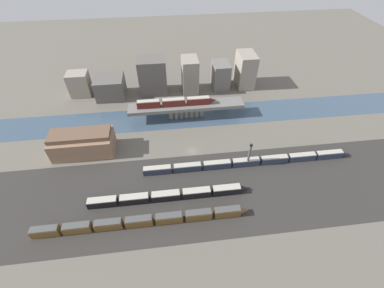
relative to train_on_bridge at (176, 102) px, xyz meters
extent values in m
plane|color=#666056|center=(5.19, -26.79, -9.97)|extent=(400.00, 400.00, 0.00)
cube|color=#33302D|center=(5.19, -50.79, -9.97)|extent=(280.00, 42.00, 0.01)
cube|color=#3D5166|center=(5.19, 0.00, -9.97)|extent=(320.00, 19.48, 0.01)
cube|color=slate|center=(5.19, 0.00, -2.88)|extent=(61.07, 8.75, 1.87)
cylinder|color=gray|center=(-3.16, 0.00, -6.89)|extent=(2.62, 2.62, 6.16)
cylinder|color=gray|center=(-0.37, 0.00, -6.89)|extent=(2.62, 2.62, 6.16)
cylinder|color=gray|center=(2.41, 0.00, -6.89)|extent=(2.62, 2.62, 6.16)
cylinder|color=gray|center=(5.19, 0.00, -6.89)|extent=(2.62, 2.62, 6.16)
cylinder|color=gray|center=(7.97, 0.00, -6.89)|extent=(2.62, 2.62, 6.16)
cylinder|color=gray|center=(10.76, 0.00, -6.89)|extent=(2.62, 2.62, 6.16)
cylinder|color=gray|center=(13.54, 0.00, -6.89)|extent=(2.62, 2.62, 6.16)
cube|color=#5B1E19|center=(-14.33, 0.00, -0.16)|extent=(11.95, 2.92, 3.58)
cube|color=#B7B2A3|center=(-14.33, 0.00, 1.84)|extent=(11.47, 2.68, 0.40)
cube|color=#5B1E19|center=(-1.38, 0.00, -0.16)|extent=(11.95, 2.92, 3.58)
cube|color=#B7B2A3|center=(-1.38, 0.00, 1.84)|extent=(11.47, 2.68, 0.40)
cube|color=#5B1E19|center=(11.58, 0.00, -0.16)|extent=(11.95, 2.92, 3.58)
cube|color=#B7B2A3|center=(11.58, 0.00, 1.84)|extent=(11.47, 2.68, 0.40)
cone|color=#5B1E19|center=(19.64, 0.00, -0.33)|extent=(4.18, 2.62, 2.62)
cube|color=brown|center=(-51.05, -62.19, -8.15)|extent=(9.75, 2.84, 3.64)
cube|color=#4C4C4C|center=(-51.05, -62.19, -6.13)|extent=(9.36, 2.61, 0.40)
cube|color=brown|center=(-40.20, -62.19, -8.15)|extent=(9.75, 2.84, 3.64)
cube|color=#4C4C4C|center=(-40.20, -62.19, -6.13)|extent=(9.36, 2.61, 0.40)
cube|color=brown|center=(-29.35, -62.19, -8.15)|extent=(9.75, 2.84, 3.64)
cube|color=#4C4C4C|center=(-29.35, -62.19, -6.13)|extent=(9.36, 2.61, 0.40)
cube|color=brown|center=(-18.50, -62.19, -8.15)|extent=(9.75, 2.84, 3.64)
cube|color=#4C4C4C|center=(-18.50, -62.19, -6.13)|extent=(9.36, 2.61, 0.40)
cube|color=brown|center=(-7.65, -62.19, -8.15)|extent=(9.75, 2.84, 3.64)
cube|color=#4C4C4C|center=(-7.65, -62.19, -6.13)|extent=(9.36, 2.61, 0.40)
cube|color=brown|center=(3.21, -62.19, -8.15)|extent=(9.75, 2.84, 3.64)
cube|color=#4C4C4C|center=(3.21, -62.19, -6.13)|extent=(9.36, 2.61, 0.40)
cube|color=brown|center=(14.06, -62.19, -8.15)|extent=(9.75, 2.84, 3.64)
cube|color=#4C4C4C|center=(14.06, -62.19, -6.13)|extent=(9.36, 2.61, 0.40)
cone|color=brown|center=(20.64, -62.19, -8.34)|extent=(3.41, 2.55, 2.55)
cube|color=black|center=(-32.79, -52.11, -8.40)|extent=(11.42, 3.14, 3.15)
cube|color=#B7B2A3|center=(-32.79, -52.11, -6.62)|extent=(10.96, 2.89, 0.40)
cube|color=black|center=(-20.60, -52.11, -8.40)|extent=(11.42, 3.14, 3.15)
cube|color=#B7B2A3|center=(-20.60, -52.11, -6.62)|extent=(10.96, 2.89, 0.40)
cube|color=black|center=(-8.42, -52.11, -8.40)|extent=(11.42, 3.14, 3.15)
cube|color=#B7B2A3|center=(-8.42, -52.11, -6.62)|extent=(10.96, 2.89, 0.40)
cube|color=black|center=(3.76, -52.11, -8.40)|extent=(11.42, 3.14, 3.15)
cube|color=#B7B2A3|center=(3.76, -52.11, -6.62)|extent=(10.96, 2.89, 0.40)
cube|color=black|center=(15.95, -52.11, -8.40)|extent=(11.42, 3.14, 3.15)
cube|color=#B7B2A3|center=(15.95, -52.11, -6.62)|extent=(10.96, 2.89, 0.40)
cone|color=black|center=(23.66, -52.11, -8.55)|extent=(4.00, 2.83, 2.83)
cube|color=#2D384C|center=(-11.44, -38.33, -8.41)|extent=(12.19, 2.68, 3.12)
cube|color=#B7B2A3|center=(-11.44, -38.33, -6.65)|extent=(11.70, 2.47, 0.40)
cube|color=#2D384C|center=(1.62, -38.33, -8.41)|extent=(12.19, 2.68, 3.12)
cube|color=#B7B2A3|center=(1.62, -38.33, -6.65)|extent=(11.70, 2.47, 0.40)
cube|color=#2D384C|center=(14.68, -38.33, -8.41)|extent=(12.19, 2.68, 3.12)
cube|color=#B7B2A3|center=(14.68, -38.33, -6.65)|extent=(11.70, 2.47, 0.40)
cube|color=#2D384C|center=(27.74, -38.33, -8.41)|extent=(12.19, 2.68, 3.12)
cube|color=#B7B2A3|center=(27.74, -38.33, -6.65)|extent=(11.70, 2.47, 0.40)
cube|color=#2D384C|center=(40.80, -38.33, -8.41)|extent=(12.19, 2.68, 3.12)
cube|color=#B7B2A3|center=(40.80, -38.33, -6.65)|extent=(11.70, 2.47, 0.40)
cube|color=#2D384C|center=(53.86, -38.33, -8.41)|extent=(12.19, 2.68, 3.12)
cube|color=#B7B2A3|center=(53.86, -38.33, -6.65)|extent=(11.70, 2.47, 0.40)
cube|color=#2D384C|center=(66.93, -38.33, -8.41)|extent=(12.19, 2.68, 3.12)
cube|color=#B7B2A3|center=(66.93, -38.33, -6.65)|extent=(11.70, 2.47, 0.40)
cone|color=#2D384C|center=(75.16, -38.33, -8.57)|extent=(4.27, 2.42, 2.42)
cube|color=#937056|center=(-44.85, -20.93, -5.25)|extent=(27.38, 13.42, 9.44)
cube|color=brown|center=(-44.85, -20.93, 0.50)|extent=(26.83, 9.40, 2.07)
cylinder|color=#4C4C51|center=(28.22, -39.08, -3.89)|extent=(0.97, 0.97, 12.17)
cube|color=black|center=(28.22, -39.08, 2.80)|extent=(1.00, 0.70, 1.20)
cube|color=gray|center=(-55.58, 30.23, -2.92)|extent=(11.79, 9.83, 14.10)
cube|color=#605B56|center=(-37.41, 26.29, -3.90)|extent=(16.47, 15.90, 12.15)
cube|color=#605B56|center=(-11.97, 28.13, 0.62)|extent=(16.20, 12.71, 21.19)
cube|color=gray|center=(10.22, 26.64, 0.42)|extent=(9.30, 13.61, 20.79)
cube|color=slate|center=(29.56, 28.94, -2.07)|extent=(9.68, 13.75, 15.80)
cube|color=gray|center=(45.05, 29.55, 0.28)|extent=(10.01, 15.68, 20.51)
camera|label=1|loc=(-5.27, -112.09, 75.95)|focal=24.00mm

